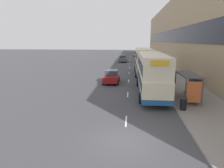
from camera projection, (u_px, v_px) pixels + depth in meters
ground_plane at (125, 141)px, 11.42m from camera, size 220.00×220.00×0.00m
pavement at (157, 64)px, 48.24m from camera, size 5.00×93.00×0.14m
terrace_facade at (176, 33)px, 46.31m from camera, size 3.10×93.00×14.61m
lane_mark_0 at (126, 121)px, 14.30m from camera, size 0.12×2.00×0.01m
lane_mark_1 at (128, 95)px, 21.25m from camera, size 0.12×2.00×0.01m
lane_mark_2 at (129, 81)px, 28.20m from camera, size 0.12×2.00×0.01m
lane_mark_3 at (129, 73)px, 35.15m from camera, size 0.12×2.00×0.01m
lane_mark_4 at (129, 68)px, 42.10m from camera, size 0.12×2.00×0.01m
lane_mark_5 at (130, 64)px, 49.05m from camera, size 0.12×2.00×0.01m
lane_mark_6 at (130, 61)px, 56.00m from camera, size 0.12×2.00×0.01m
lane_mark_7 at (130, 58)px, 62.94m from camera, size 0.12×2.00×0.01m
lane_mark_8 at (130, 57)px, 69.89m from camera, size 0.12×2.00×0.01m
bus_shelter at (191, 83)px, 18.26m from camera, size 1.60×4.20×2.48m
double_decker_bus_near at (152, 73)px, 21.00m from camera, size 2.85×10.98×4.30m
double_decker_bus_ahead at (144, 61)px, 33.26m from camera, size 2.85×10.32×4.30m
car_0 at (112, 77)px, 26.96m from camera, size 2.06×4.15×1.73m
car_1 at (140, 58)px, 55.19m from camera, size 1.91×4.13×1.81m
car_2 at (137, 54)px, 70.34m from camera, size 2.07×4.22×1.65m
car_3 at (123, 59)px, 52.32m from camera, size 1.99×3.99×1.84m
pedestrian_at_shelter at (173, 85)px, 21.52m from camera, size 0.31×0.31×1.58m
pedestrian_1 at (199, 81)px, 23.38m from camera, size 0.34×0.34×1.74m
pedestrian_2 at (197, 85)px, 21.04m from camera, size 0.36×0.36×1.83m
litter_bin at (183, 104)px, 16.09m from camera, size 0.55×0.55×1.05m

